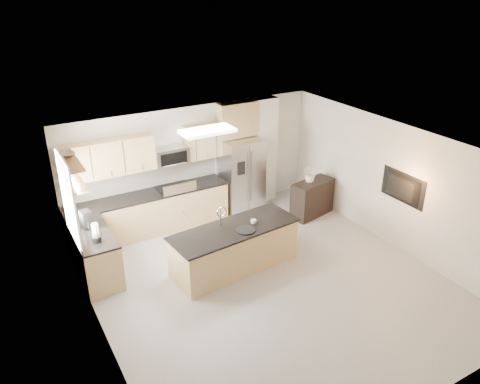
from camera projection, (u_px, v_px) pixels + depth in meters
floor at (269, 283)px, 8.65m from camera, size 6.50×6.50×0.00m
ceiling at (273, 151)px, 7.55m from camera, size 6.00×6.50×0.02m
wall_back at (193, 162)px, 10.65m from camera, size 6.00×0.02×2.60m
wall_front at (422, 335)px, 5.54m from camera, size 6.00×0.02×2.60m
wall_left at (97, 271)px, 6.74m from camera, size 0.02×6.50×2.60m
wall_right at (395, 186)px, 9.45m from camera, size 0.02×6.50×2.60m
back_counter at (149, 213)px, 10.20m from camera, size 3.55×0.66×1.44m
left_counter at (95, 254)px, 8.70m from camera, size 0.66×1.50×0.92m
range at (176, 206)px, 10.47m from camera, size 0.76×0.64×1.14m
upper_cabinets at (138, 153)px, 9.71m from camera, size 3.50×0.33×0.75m
microwave at (171, 156)px, 10.08m from camera, size 0.76×0.40×0.40m
refrigerator at (241, 175)px, 11.01m from camera, size 0.92×0.78×1.78m
partition_column at (264, 151)px, 11.36m from camera, size 0.60×0.30×2.60m
window at (68, 200)px, 8.06m from camera, size 0.04×1.15×1.65m
shelf_lower at (72, 181)px, 8.07m from camera, size 0.30×1.20×0.04m
shelf_upper at (69, 161)px, 7.91m from camera, size 0.30×1.20×0.04m
ceiling_fixture at (207, 131)px, 8.64m from camera, size 1.00×0.50×0.06m
island at (235, 247)px, 8.96m from camera, size 2.58×1.14×1.29m
credenza at (312, 198)px, 10.95m from camera, size 1.14×0.67×0.86m
cup at (254, 222)px, 8.91m from camera, size 0.14×0.14×0.09m
platter at (246, 230)px, 8.68m from camera, size 0.38×0.38×0.02m
blender at (96, 234)px, 8.15m from camera, size 0.16×0.16×0.36m
kettle at (96, 230)px, 8.38m from camera, size 0.18×0.18×0.23m
coffee_maker at (86, 220)px, 8.61m from camera, size 0.21×0.24×0.34m
bowl at (66, 154)px, 8.02m from camera, size 0.42×0.42×0.09m
flower_vase at (311, 168)px, 10.67m from camera, size 0.68×0.63×0.64m
television at (400, 188)px, 9.23m from camera, size 0.14×1.08×0.62m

